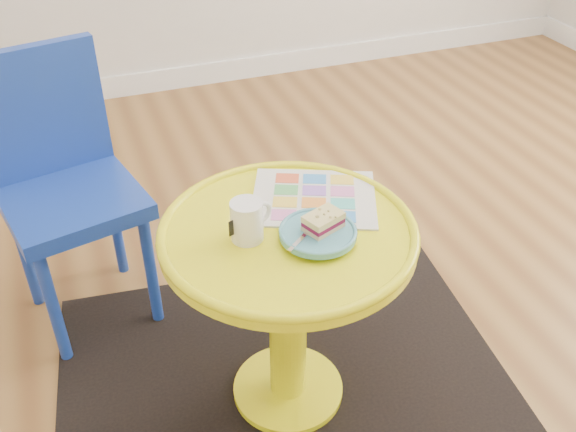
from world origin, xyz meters
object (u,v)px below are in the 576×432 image
object	(u,v)px
chair	(62,175)
newspaper	(314,198)
side_table	(288,282)
mug	(248,219)
plate	(318,233)

from	to	relation	value
chair	newspaper	xyz separation A→B (m)	(0.60, -0.51, 0.10)
side_table	chair	size ratio (longest dim) A/B	0.72
mug	chair	bearing A→B (deg)	103.61
side_table	chair	bearing A→B (deg)	128.74
newspaper	plate	world-z (taller)	plate
side_table	plate	size ratio (longest dim) A/B	3.43
newspaper	side_table	bearing A→B (deg)	-113.46
side_table	newspaper	xyz separation A→B (m)	(0.11, 0.10, 0.17)
side_table	mug	bearing A→B (deg)	178.37
chair	mug	size ratio (longest dim) A/B	8.04
side_table	chair	distance (m)	0.79
side_table	newspaper	size ratio (longest dim) A/B	1.98
chair	mug	bearing A→B (deg)	-70.07
newspaper	mug	xyz separation A→B (m)	(-0.21, -0.10, 0.05)
chair	newspaper	bearing A→B (deg)	-53.21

